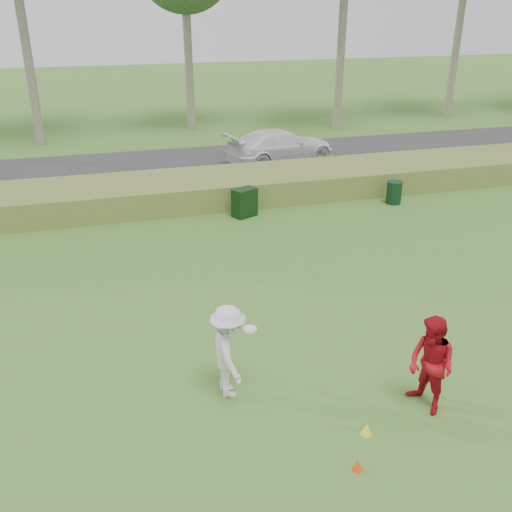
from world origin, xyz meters
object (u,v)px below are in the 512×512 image
object	(u,v)px
car_right	(281,146)
player_white	(228,352)
cone_orange	(357,465)
cone_yellow	(366,429)
utility_cabinet	(245,203)
trash_bin	(394,192)
player_red	(431,365)

from	to	relation	value
car_right	player_white	bearing A→B (deg)	146.16
cone_orange	cone_yellow	distance (m)	0.86
player_white	cone_orange	world-z (taller)	player_white
utility_cabinet	cone_yellow	bearing A→B (deg)	-118.23
cone_yellow	utility_cabinet	size ratio (longest dim) A/B	0.22
cone_orange	trash_bin	world-z (taller)	trash_bin
car_right	player_red	bearing A→B (deg)	158.47
cone_yellow	utility_cabinet	world-z (taller)	utility_cabinet
utility_cabinet	trash_bin	xyz separation A→B (m)	(5.52, -0.18, -0.08)
player_red	cone_orange	distance (m)	2.26
car_right	cone_orange	bearing A→B (deg)	153.32
player_white	car_right	world-z (taller)	player_white
player_red	trash_bin	world-z (taller)	player_red
player_white	car_right	bearing A→B (deg)	-22.41
player_white	player_red	xyz separation A→B (m)	(3.32, -1.39, 0.00)
player_red	cone_yellow	bearing A→B (deg)	-89.20
cone_orange	utility_cabinet	world-z (taller)	utility_cabinet
player_white	cone_orange	bearing A→B (deg)	-149.44
player_white	utility_cabinet	size ratio (longest dim) A/B	1.89
cone_orange	car_right	size ratio (longest dim) A/B	0.04
trash_bin	car_right	world-z (taller)	car_right
player_white	cone_yellow	bearing A→B (deg)	-131.99
cone_yellow	player_red	bearing A→B (deg)	14.35
cone_yellow	car_right	xyz separation A→B (m)	(3.99, 17.01, 0.68)
player_red	trash_bin	distance (m)	11.47
player_red	utility_cabinet	distance (m)	10.56
player_red	cone_orange	world-z (taller)	player_red
cone_yellow	car_right	world-z (taller)	car_right
player_red	cone_yellow	distance (m)	1.60
trash_bin	player_white	bearing A→B (deg)	-132.49
cone_orange	cone_yellow	xyz separation A→B (m)	(0.50, 0.70, 0.01)
player_white	cone_orange	distance (m)	2.97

